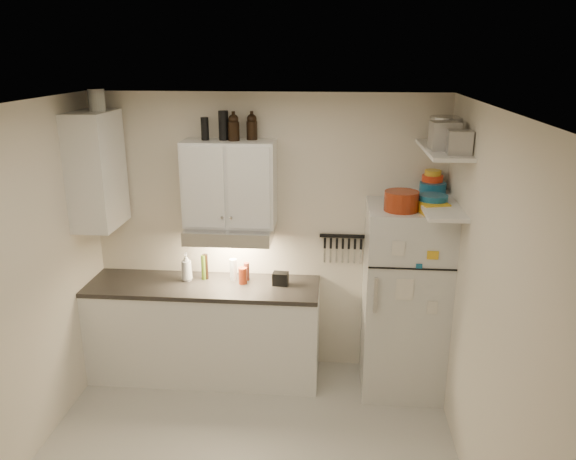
{
  "coord_description": "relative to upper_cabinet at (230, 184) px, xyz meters",
  "views": [
    {
      "loc": [
        0.62,
        -3.4,
        2.92
      ],
      "look_at": [
        0.25,
        0.9,
        1.55
      ],
      "focal_mm": 35.0,
      "sensor_mm": 36.0,
      "label": 1
    }
  ],
  "objects": [
    {
      "name": "back_wall",
      "position": [
        0.3,
        0.18,
        -0.53
      ],
      "size": [
        3.2,
        0.02,
        2.6
      ],
      "primitive_type": "cube",
      "color": "beige",
      "rests_on": "ground"
    },
    {
      "name": "shelf_lo",
      "position": [
        1.75,
        -0.31,
        -0.07
      ],
      "size": [
        0.3,
        0.95,
        0.03
      ],
      "primitive_type": "cube",
      "color": "white",
      "rests_on": "right_wall"
    },
    {
      "name": "growler_b",
      "position": [
        0.19,
        0.08,
        0.49
      ],
      "size": [
        0.1,
        0.1,
        0.23
      ],
      "primitive_type": null,
      "rotation": [
        0.0,
        0.0,
        0.02
      ],
      "color": "black",
      "rests_on": "upper_cabinet"
    },
    {
      "name": "caddy",
      "position": [
        0.45,
        -0.09,
        -0.85
      ],
      "size": [
        0.14,
        0.11,
        0.12
      ],
      "primitive_type": "cube",
      "rotation": [
        0.0,
        0.0,
        -0.09
      ],
      "color": "black",
      "rests_on": "countertop"
    },
    {
      "name": "vinegar_bottle",
      "position": [
        -0.25,
        -0.01,
        -0.79
      ],
      "size": [
        0.06,
        0.06,
        0.24
      ],
      "primitive_type": "cylinder",
      "rotation": [
        0.0,
        0.0,
        -0.21
      ],
      "color": "black",
      "rests_on": "countertop"
    },
    {
      "name": "fridge",
      "position": [
        1.55,
        -0.18,
        -0.98
      ],
      "size": [
        0.7,
        0.68,
        1.7
      ],
      "primitive_type": "cube",
      "color": "silver",
      "rests_on": "floor"
    },
    {
      "name": "tin_a",
      "position": [
        1.73,
        -0.41,
        0.5
      ],
      "size": [
        0.22,
        0.2,
        0.21
      ],
      "primitive_type": "cube",
      "rotation": [
        0.0,
        0.0,
        0.05
      ],
      "color": "#AAAAAD",
      "rests_on": "shelf_hi"
    },
    {
      "name": "range_hood",
      "position": [
        0.0,
        -0.06,
        -0.44
      ],
      "size": [
        0.76,
        0.46,
        0.12
      ],
      "primitive_type": "cube",
      "color": "silver",
      "rests_on": "back_wall"
    },
    {
      "name": "growler_a",
      "position": [
        0.05,
        0.0,
        0.49
      ],
      "size": [
        0.1,
        0.1,
        0.23
      ],
      "primitive_type": null,
      "rotation": [
        0.0,
        0.0,
        -0.07
      ],
      "color": "black",
      "rests_on": "upper_cabinet"
    },
    {
      "name": "bowl_orange",
      "position": [
        1.75,
        0.06,
        0.07
      ],
      "size": [
        0.18,
        0.18,
        0.05
      ],
      "primitive_type": "cylinder",
      "color": "#F53A17",
      "rests_on": "bowl_teal"
    },
    {
      "name": "clear_bottle",
      "position": [
        0.01,
        -0.01,
        -0.8
      ],
      "size": [
        0.09,
        0.09,
        0.2
      ],
      "primitive_type": "cylinder",
      "rotation": [
        0.0,
        0.0,
        -0.39
      ],
      "color": "silver",
      "rests_on": "countertop"
    },
    {
      "name": "countertop",
      "position": [
        -0.25,
        -0.14,
        -0.93
      ],
      "size": [
        2.1,
        0.62,
        0.04
      ],
      "primitive_type": "cube",
      "color": "#2B2825",
      "rests_on": "base_cabinet"
    },
    {
      "name": "bowl_teal",
      "position": [
        1.75,
        0.01,
        -0.01
      ],
      "size": [
        0.22,
        0.22,
        0.09
      ],
      "primitive_type": "cylinder",
      "color": "#175B82",
      "rests_on": "shelf_lo"
    },
    {
      "name": "dutch_oven",
      "position": [
        1.46,
        -0.31,
        -0.04
      ],
      "size": [
        0.36,
        0.36,
        0.16
      ],
      "primitive_type": "cylinder",
      "rotation": [
        0.0,
        0.0,
        -0.36
      ],
      "color": "maroon",
      "rests_on": "fridge"
    },
    {
      "name": "stock_pot",
      "position": [
        1.82,
        -0.09,
        0.5
      ],
      "size": [
        0.32,
        0.32,
        0.22
      ],
      "primitive_type": "cylinder",
      "rotation": [
        0.0,
        0.0,
        0.07
      ],
      "color": "silver",
      "rests_on": "shelf_hi"
    },
    {
      "name": "left_wall",
      "position": [
        -1.31,
        -1.33,
        -0.53
      ],
      "size": [
        0.02,
        3.0,
        2.6
      ],
      "primitive_type": "cube",
      "color": "beige",
      "rests_on": "ground"
    },
    {
      "name": "right_wall",
      "position": [
        1.91,
        -1.33,
        -0.53
      ],
      "size": [
        0.02,
        3.0,
        2.6
      ],
      "primitive_type": "cube",
      "color": "beige",
      "rests_on": "ground"
    },
    {
      "name": "book_stack",
      "position": [
        1.69,
        -0.33,
        -0.08
      ],
      "size": [
        0.27,
        0.31,
        0.09
      ],
      "primitive_type": "cube",
      "rotation": [
        0.0,
        0.0,
        0.26
      ],
      "color": "gold",
      "rests_on": "fridge"
    },
    {
      "name": "soap_bottle",
      "position": [
        -0.41,
        -0.06,
        -0.76
      ],
      "size": [
        0.13,
        0.13,
        0.29
      ],
      "primitive_type": "imported",
      "rotation": [
        0.0,
        0.0,
        0.12
      ],
      "color": "white",
      "rests_on": "countertop"
    },
    {
      "name": "spice_jar",
      "position": [
        1.6,
        -0.17,
        -0.08
      ],
      "size": [
        0.07,
        0.07,
        0.1
      ],
      "primitive_type": "cylinder",
      "rotation": [
        0.0,
        0.0,
        -0.31
      ],
      "color": "silver",
      "rests_on": "fridge"
    },
    {
      "name": "pepper_mill",
      "position": [
        0.13,
        -0.0,
        -0.82
      ],
      "size": [
        0.06,
        0.06,
        0.17
      ],
      "primitive_type": "cylinder",
      "rotation": [
        0.0,
        0.0,
        0.27
      ],
      "color": "maroon",
      "rests_on": "countertop"
    },
    {
      "name": "base_cabinet",
      "position": [
        -0.25,
        -0.14,
        -1.39
      ],
      "size": [
        2.1,
        0.6,
        0.88
      ],
      "primitive_type": "cube",
      "color": "white",
      "rests_on": "floor"
    },
    {
      "name": "shelf_hi",
      "position": [
        1.75,
        -0.31,
        0.38
      ],
      "size": [
        0.3,
        0.95,
        0.03
      ],
      "primitive_type": "cube",
      "color": "white",
      "rests_on": "right_wall"
    },
    {
      "name": "side_cabinet",
      "position": [
        -1.14,
        -0.14,
        0.12
      ],
      "size": [
        0.33,
        0.55,
        1.0
      ],
      "primitive_type": "cube",
      "color": "white",
      "rests_on": "left_wall"
    },
    {
      "name": "oil_bottle",
      "position": [
        -0.26,
        -0.02,
        -0.79
      ],
      "size": [
        0.05,
        0.05,
        0.24
      ],
      "primitive_type": "cylinder",
      "rotation": [
        0.0,
        0.0,
        0.03
      ],
      "color": "#496619",
      "rests_on": "countertop"
    },
    {
      "name": "red_jar",
      "position": [
        0.11,
        -0.09,
        -0.83
      ],
      "size": [
        0.09,
        0.09,
        0.15
      ],
      "primitive_type": "cylinder",
      "rotation": [
        0.0,
        0.0,
        -0.22
      ],
      "color": "maroon",
      "rests_on": "countertop"
    },
    {
      "name": "upper_cabinet",
      "position": [
        0.0,
        0.0,
        0.0
      ],
      "size": [
        0.8,
        0.33,
        0.75
      ],
      "primitive_type": "cube",
      "color": "white",
      "rests_on": "back_wall"
    },
    {
      "name": "tin_b",
      "position": [
        1.81,
        -0.59,
        0.48
      ],
      "size": [
        0.18,
        0.18,
        0.17
      ],
      "primitive_type": "cube",
      "rotation": [
        0.0,
        0.0,
        -0.06
      ],
      "color": "#AAAAAD",
      "rests_on": "shelf_hi"
    },
    {
      "name": "thermos_a",
      "position": [
        -0.04,
        0.03,
        0.5
      ],
      "size": [
        0.09,
        0.09,
        0.25
      ],
      "primitive_type": "cylinder",
      "rotation": [
        0.0,
        0.0,
        0.02
      ],
      "color": "black",
      "rests_on": "upper_cabinet"
    },
    {
      "name": "thermos_b",
      "position": [
        -0.2,
        0.01,
        0.47
      ],
      "size": [
        0.07,
        0.07,
        0.19
      ],
      "primitive_type": "cylinder",
      "rotation": [
        0.0,
        0.0,
        0.05
      ],
      "color": "black",
      "rests_on": "upper_cabinet"
    },
    {
      "name": "plates",
      "position": [
        1.71,
        -0.3,
        -0.02
      ],
      "size": [
        0.27,
        0.27,
        0.06
      ],
      "primitive_type": "cylinder",
      "rotation": [
        0.0,
        0.0,
        0.16
      ],
      "color": "#175B82",
      "rests_on": "shelf_lo"
    },
    {
      "name": "side_jar",
      "position": [
        -1.08,
        -0.11,
        0.72
      ],
      "size": [
        0.15,
        0.15,
        0.18
      ],
      "primitive_type": "cylinder",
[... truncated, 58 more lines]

